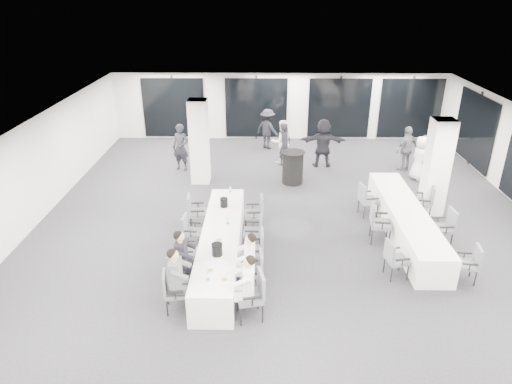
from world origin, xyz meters
TOP-DOWN VIEW (x-y plane):
  - room at (0.89, 1.11)m, footprint 14.04×16.04m
  - column_left at (-2.80, 3.20)m, footprint 0.60×0.60m
  - column_right at (4.20, 1.00)m, footprint 0.60×0.60m
  - banquet_table_main at (-1.71, -1.65)m, footprint 0.90×5.00m
  - banquet_table_side at (3.08, -0.32)m, footprint 0.90×5.00m
  - cocktail_table at (0.29, 3.12)m, footprint 0.79×0.79m
  - chair_main_left_near at (-2.54, -3.55)m, footprint 0.52×0.55m
  - chair_main_left_second at (-2.54, -2.81)m, footprint 0.52×0.56m
  - chair_main_left_mid at (-2.54, -2.04)m, footprint 0.48×0.53m
  - chair_main_left_fourth at (-2.54, -1.06)m, footprint 0.48×0.52m
  - chair_main_left_far at (-2.55, -0.09)m, footprint 0.55×0.60m
  - chair_main_right_near at (-0.87, -3.74)m, footprint 0.61×0.64m
  - chair_main_right_second at (-0.88, -2.91)m, footprint 0.52×0.57m
  - chair_main_right_mid at (-0.87, -2.09)m, footprint 0.53×0.60m
  - chair_main_right_fourth at (-0.88, -1.09)m, footprint 0.50×0.55m
  - chair_main_right_far at (-0.88, -0.14)m, footprint 0.53×0.58m
  - chair_side_left_near at (2.25, -2.31)m, footprint 0.54×0.57m
  - chair_side_left_mid at (2.24, -0.70)m, footprint 0.59×0.63m
  - chair_side_left_far at (2.24, 0.75)m, footprint 0.58×0.61m
  - chair_side_right_near at (3.90, -2.44)m, footprint 0.51×0.54m
  - chair_side_right_mid at (3.91, -0.86)m, footprint 0.53×0.58m
  - chair_side_right_far at (3.91, 0.62)m, footprint 0.61×0.63m
  - seated_guest_a at (-2.38, -3.54)m, footprint 0.50×0.38m
  - seated_guest_b at (-2.38, -2.83)m, footprint 0.50×0.38m
  - seated_guest_c at (-1.04, -3.75)m, footprint 0.50×0.38m
  - seated_guest_d at (-1.04, -2.92)m, footprint 0.50×0.38m
  - standing_guest_a at (0.10, 4.85)m, footprint 0.78×0.82m
  - standing_guest_b at (-0.01, 5.04)m, footprint 1.01×0.77m
  - standing_guest_c at (-0.52, 6.68)m, footprint 1.32×1.20m
  - standing_guest_d at (4.37, 4.29)m, footprint 1.25×1.08m
  - standing_guest_e at (4.60, 3.49)m, footprint 0.78×0.96m
  - standing_guest_f at (1.47, 4.69)m, footprint 1.87×0.77m
  - standing_guest_g at (-3.62, 4.26)m, footprint 0.83×0.75m
  - standing_guest_h at (4.74, 3.63)m, footprint 0.92×0.98m
  - ice_bucket_near at (-1.69, -2.64)m, footprint 0.24×0.24m
  - ice_bucket_far at (-1.73, -0.26)m, footprint 0.21×0.21m
  - water_bottle_a at (-1.78, -3.64)m, footprint 0.07×0.07m
  - water_bottle_b at (-1.56, -1.31)m, footprint 0.06×0.06m
  - water_bottle_c at (-1.62, 0.57)m, footprint 0.06×0.06m
  - plate_a at (-1.78, -3.25)m, footprint 0.20×0.20m
  - plate_b at (-1.47, -3.56)m, footprint 0.19×0.19m
  - plate_c at (-1.71, -2.03)m, footprint 0.19×0.19m
  - wine_glass at (-1.42, -3.53)m, footprint 0.07×0.07m

SIDE VIEW (x-z plane):
  - banquet_table_main at x=-1.71m, z-range 0.00..0.75m
  - banquet_table_side at x=3.08m, z-range 0.00..0.75m
  - chair_main_left_fourth at x=-2.54m, z-range 0.06..0.93m
  - chair_side_right_near at x=3.90m, z-range 0.06..0.95m
  - chair_main_left_second at x=-2.54m, z-range 0.06..0.96m
  - chair_main_left_near at x=-2.54m, z-range 0.06..0.96m
  - chair_main_left_mid at x=-2.54m, z-range 0.06..0.97m
  - chair_side_left_near at x=2.25m, z-range 0.06..0.98m
  - chair_main_right_fourth at x=-0.88m, z-range 0.07..0.99m
  - chair_main_right_second at x=-0.88m, z-range 0.07..1.03m
  - chair_side_left_far at x=2.24m, z-range 0.07..1.04m
  - cocktail_table at x=0.29m, z-range 0.01..1.10m
  - chair_main_left_far at x=-2.55m, z-range 0.07..1.05m
  - chair_main_right_far at x=-0.88m, z-range 0.07..1.05m
  - chair_side_right_mid at x=3.91m, z-range 0.07..1.06m
  - chair_side_right_far at x=3.91m, z-range 0.07..1.06m
  - chair_main_right_near at x=-0.87m, z-range 0.07..1.09m
  - chair_main_right_mid at x=-0.87m, z-range 0.07..1.11m
  - chair_side_left_mid at x=2.24m, z-range 0.07..1.11m
  - plate_b at x=-1.47m, z-range 0.75..0.78m
  - plate_a at x=-1.78m, z-range 0.75..0.78m
  - plate_c at x=-1.71m, z-range 0.75..0.78m
  - seated_guest_a at x=-2.38m, z-range 0.09..1.53m
  - seated_guest_b at x=-2.38m, z-range 0.09..1.53m
  - seated_guest_c at x=-1.04m, z-range 0.09..1.53m
  - seated_guest_d at x=-1.04m, z-range 0.09..1.53m
  - water_bottle_c at x=-1.62m, z-range 0.75..0.94m
  - water_bottle_b at x=-1.56m, z-range 0.75..0.95m
  - water_bottle_a at x=-1.78m, z-range 0.75..0.97m
  - standing_guest_e at x=4.60m, z-range 0.00..1.73m
  - ice_bucket_far at x=-1.73m, z-range 0.75..0.99m
  - standing_guest_h at x=4.74m, z-range 0.00..1.74m
  - wine_glass at x=-1.42m, z-range 0.79..0.97m
  - ice_bucket_near at x=-1.69m, z-range 0.75..1.02m
  - standing_guest_a at x=0.10m, z-range 0.00..1.78m
  - standing_guest_c at x=-0.52m, z-range 0.00..1.84m
  - standing_guest_d at x=4.37m, z-range 0.00..1.85m
  - standing_guest_b at x=-0.01m, z-range 0.00..1.85m
  - standing_guest_g at x=-3.62m, z-range 0.00..1.90m
  - standing_guest_f at x=1.47m, z-range 0.00..2.01m
  - room at x=0.89m, z-range -0.03..2.81m
  - column_left at x=-2.80m, z-range 0.00..2.80m
  - column_right at x=4.20m, z-range 0.00..2.80m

